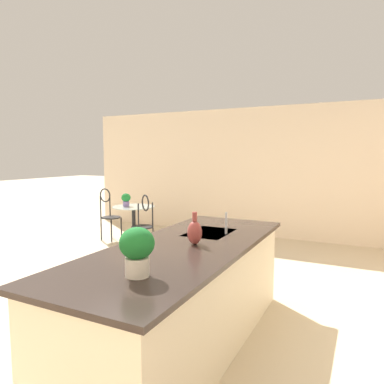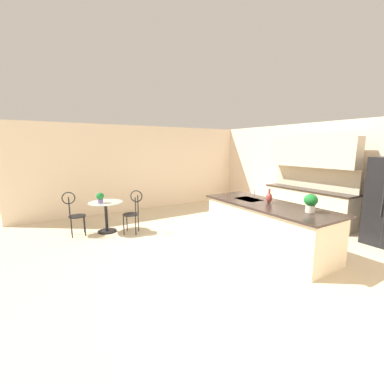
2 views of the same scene
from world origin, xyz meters
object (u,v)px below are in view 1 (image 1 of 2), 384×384
(chair_near_window, at_px, (144,221))
(potted_plant_on_table, at_px, (126,199))
(potted_plant_counter_far, at_px, (137,248))
(vase_on_counter, at_px, (195,232))
(bistro_table, at_px, (134,221))
(chair_by_island, at_px, (109,212))

(chair_near_window, distance_m, potted_plant_on_table, 0.81)
(potted_plant_counter_far, height_order, vase_on_counter, potted_plant_counter_far)
(bistro_table, bearing_deg, chair_by_island, -98.56)
(potted_plant_on_table, xyz_separation_m, vase_on_counter, (2.62, 2.74, 0.15))
(chair_near_window, relative_size, vase_on_counter, 3.62)
(bistro_table, xyz_separation_m, chair_near_window, (0.43, 0.52, 0.13))
(vase_on_counter, bearing_deg, chair_by_island, -130.15)
(chair_near_window, bearing_deg, potted_plant_counter_far, 33.94)
(potted_plant_on_table, bearing_deg, chair_by_island, -106.18)
(chair_near_window, distance_m, chair_by_island, 1.33)
(bistro_table, relative_size, vase_on_counter, 2.78)
(chair_near_window, xyz_separation_m, potted_plant_on_table, (-0.38, -0.65, 0.31))
(bistro_table, distance_m, chair_near_window, 0.69)
(bistro_table, xyz_separation_m, chair_by_island, (-0.10, -0.69, 0.13))
(chair_by_island, relative_size, potted_plant_counter_far, 3.24)
(vase_on_counter, bearing_deg, potted_plant_on_table, -133.75)
(potted_plant_counter_far, bearing_deg, chair_near_window, -146.06)
(chair_near_window, xyz_separation_m, chair_by_island, (-0.54, -1.21, 0.00))
(chair_near_window, distance_m, vase_on_counter, 3.10)
(chair_near_window, height_order, vase_on_counter, vase_on_counter)
(bistro_table, distance_m, chair_by_island, 0.71)
(chair_near_window, xyz_separation_m, vase_on_counter, (2.25, 2.09, 0.46))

